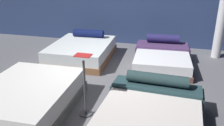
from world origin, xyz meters
TOP-DOWN VIEW (x-y plane):
  - ground_plane at (0.00, 0.00)m, footprint 18.00×18.00m
  - bed_0 at (-1.10, -1.44)m, footprint 1.69×2.14m
  - bed_1 at (1.17, -1.41)m, footprint 1.75×2.06m
  - bed_2 at (-1.12, 1.35)m, footprint 1.73×2.16m
  - bed_3 at (1.17, 1.45)m, footprint 1.59×2.01m
  - price_sign at (0.00, -1.32)m, footprint 0.28×0.24m

SIDE VIEW (x-z plane):
  - ground_plane at x=0.00m, z-range -0.02..0.00m
  - bed_3 at x=1.17m, z-range -0.13..0.56m
  - bed_1 at x=1.17m, z-range -0.12..0.56m
  - bed_2 at x=-1.12m, z-range -0.11..0.60m
  - bed_0 at x=-1.10m, z-range 0.00..0.50m
  - price_sign at x=0.00m, z-range -0.12..1.02m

